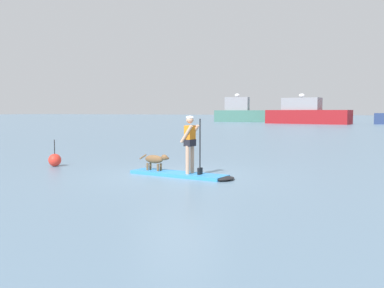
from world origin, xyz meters
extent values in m
plane|color=slate|center=(0.00, 0.00, 0.00)|extent=(400.00, 400.00, 0.00)
cube|color=#338CD8|center=(0.00, 0.00, 0.05)|extent=(3.20, 1.18, 0.10)
ellipsoid|color=black|center=(1.55, -0.20, 0.05)|extent=(0.65, 0.82, 0.10)
cylinder|color=tan|center=(0.43, 0.08, 0.52)|extent=(0.12, 0.12, 0.84)
cylinder|color=tan|center=(0.40, -0.18, 0.52)|extent=(0.12, 0.12, 0.84)
cube|color=black|center=(0.41, -0.05, 1.02)|extent=(0.26, 0.38, 0.20)
cube|color=orange|center=(0.41, -0.05, 1.24)|extent=(0.24, 0.36, 0.60)
sphere|color=tan|center=(0.41, -0.05, 1.71)|extent=(0.22, 0.22, 0.22)
ellipsoid|color=white|center=(0.41, -0.05, 1.77)|extent=(0.23, 0.23, 0.11)
cylinder|color=tan|center=(0.44, 0.14, 1.29)|extent=(0.43, 0.14, 0.54)
cylinder|color=tan|center=(0.39, -0.24, 1.29)|extent=(0.43, 0.14, 0.54)
cylinder|color=black|center=(0.76, -0.10, 0.92)|extent=(0.04, 0.04, 1.64)
cube|color=black|center=(0.76, -0.10, 0.20)|extent=(0.10, 0.19, 0.20)
ellipsoid|color=brown|center=(-0.91, 0.11, 0.45)|extent=(0.70, 0.30, 0.26)
ellipsoid|color=brown|center=(-0.51, 0.06, 0.53)|extent=(0.24, 0.19, 0.18)
ellipsoid|color=#503923|center=(-0.40, 0.05, 0.51)|extent=(0.13, 0.09, 0.08)
cylinder|color=brown|center=(-1.34, 0.17, 0.50)|extent=(0.27, 0.08, 0.18)
cylinder|color=brown|center=(-0.70, 0.17, 0.21)|extent=(0.07, 0.07, 0.22)
cylinder|color=brown|center=(-0.71, 0.01, 0.21)|extent=(0.07, 0.07, 0.22)
cylinder|color=brown|center=(-1.10, 0.22, 0.21)|extent=(0.07, 0.07, 0.22)
cylinder|color=brown|center=(-1.12, 0.06, 0.21)|extent=(0.07, 0.07, 0.22)
cube|color=#3F7266|center=(-18.74, 62.83, 1.04)|extent=(9.49, 3.35, 2.08)
cube|color=gray|center=(-19.44, 62.83, 3.27)|extent=(4.34, 2.25, 2.37)
ellipsoid|color=white|center=(-19.44, 62.83, 4.80)|extent=(0.90, 0.90, 0.60)
cube|color=maroon|center=(-5.77, 56.13, 1.06)|extent=(13.05, 5.26, 2.12)
cube|color=gray|center=(-6.72, 56.13, 3.05)|extent=(6.03, 3.34, 1.88)
ellipsoid|color=white|center=(-6.72, 56.13, 4.34)|extent=(0.90, 0.90, 0.60)
sphere|color=red|center=(-5.00, 0.18, 0.23)|extent=(0.45, 0.45, 0.45)
cylinder|color=black|center=(-5.00, 0.18, 0.70)|extent=(0.03, 0.03, 0.50)
camera|label=1|loc=(5.81, -11.64, 1.97)|focal=40.40mm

